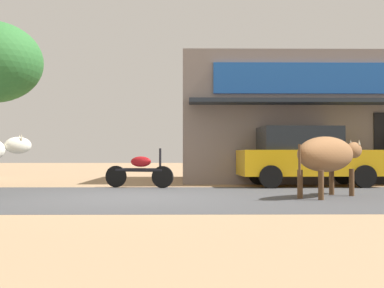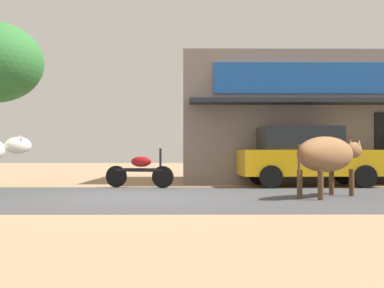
# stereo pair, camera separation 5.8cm
# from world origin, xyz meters

# --- Properties ---
(ground) EXTENTS (80.00, 80.00, 0.00)m
(ground) POSITION_xyz_m (0.00, 0.00, 0.00)
(ground) COLOR #A2805D
(asphalt_road) EXTENTS (72.00, 6.29, 0.00)m
(asphalt_road) POSITION_xyz_m (0.00, 0.00, 0.00)
(asphalt_road) COLOR #404143
(asphalt_road) RESTS_ON ground
(storefront_right_club) EXTENTS (8.88, 6.00, 3.97)m
(storefront_right_club) POSITION_xyz_m (5.38, 6.87, 1.99)
(storefront_right_club) COLOR gray
(storefront_right_club) RESTS_ON ground
(parked_hatchback_car) EXTENTS (3.90, 1.95, 1.64)m
(parked_hatchback_car) POSITION_xyz_m (4.34, 3.54, 0.84)
(parked_hatchback_car) COLOR #EFB115
(parked_hatchback_car) RESTS_ON ground
(parked_motorcycle) EXTENTS (1.84, 0.55, 1.04)m
(parked_motorcycle) POSITION_xyz_m (-0.18, 3.00, 0.46)
(parked_motorcycle) COLOR black
(parked_motorcycle) RESTS_ON ground
(cow_far_dark) EXTENTS (2.09, 2.17, 1.25)m
(cow_far_dark) POSITION_xyz_m (3.97, -0.07, 0.88)
(cow_far_dark) COLOR #8D5E38
(cow_far_dark) RESTS_ON ground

